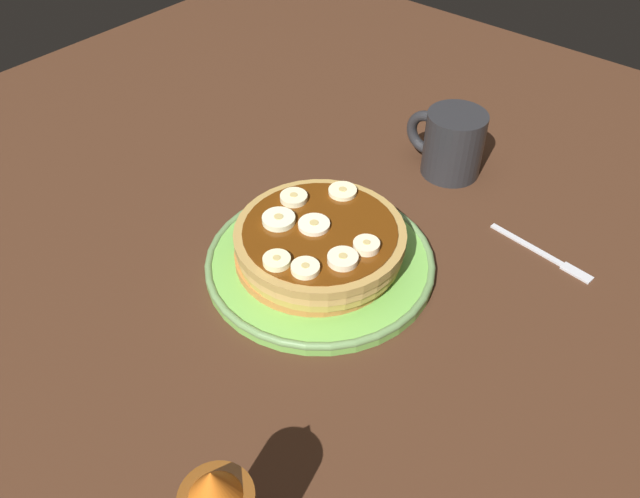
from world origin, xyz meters
TOP-DOWN VIEW (x-y plane):
  - ground_plane at (0.00, 0.00)cm, footprint 140.00×140.00cm
  - plate at (0.00, 0.00)cm, footprint 25.46×25.46cm
  - pancake_stack at (0.05, -0.18)cm, footprint 19.03×18.79cm
  - banana_slice_0 at (0.83, 0.09)cm, footprint 3.43×3.43cm
  - banana_slice_1 at (-4.93, 2.29)cm, footprint 3.16×3.16cm
  - banana_slice_2 at (0.27, 6.72)cm, footprint 2.84×2.84cm
  - banana_slice_3 at (5.55, -2.02)cm, footprint 3.08×3.08cm
  - banana_slice_4 at (2.16, -6.54)cm, footprint 3.23×3.23cm
  - banana_slice_5 at (-2.88, 5.67)cm, footprint 2.91×2.91cm
  - banana_slice_6 at (-5.54, -0.82)cm, footprint 2.77×2.77cm
  - banana_slice_7 at (4.23, 1.87)cm, footprint 3.59×3.59cm
  - coffee_mug at (-1.02, -24.98)cm, footprint 10.95×7.66cm
  - fork at (-18.59, -17.86)cm, footprint 13.03×2.40cm

SIDE VIEW (x-z plane):
  - ground_plane at x=0.00cm, z-range -3.00..0.00cm
  - fork at x=-18.59cm, z-range 0.00..0.50cm
  - plate at x=0.00cm, z-range 0.06..1.54cm
  - pancake_stack at x=0.05cm, z-range 1.24..5.46cm
  - coffee_mug at x=-1.02cm, z-range 0.13..8.73cm
  - banana_slice_0 at x=0.83cm, z-range 5.26..5.97cm
  - banana_slice_4 at x=2.16cm, z-range 5.26..5.99cm
  - banana_slice_5 at x=-2.88cm, z-range 5.26..6.11cm
  - banana_slice_3 at x=5.55cm, z-range 5.26..6.15cm
  - banana_slice_2 at x=0.27cm, z-range 5.26..6.17cm
  - banana_slice_7 at x=4.23cm, z-range 5.26..6.18cm
  - banana_slice_1 at x=-4.93cm, z-range 5.26..6.24cm
  - banana_slice_6 at x=-5.54cm, z-range 5.26..6.28cm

